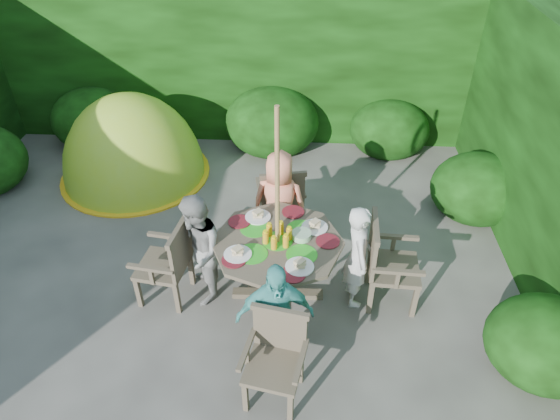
# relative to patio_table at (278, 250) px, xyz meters

# --- Properties ---
(ground) EXTENTS (60.00, 60.00, 0.00)m
(ground) POSITION_rel_patio_table_xyz_m (-0.90, -0.13, -0.65)
(ground) COLOR #47453F
(ground) RESTS_ON ground
(hedge_enclosure) EXTENTS (9.00, 9.00, 2.50)m
(hedge_enclosure) POSITION_rel_patio_table_xyz_m (-0.90, 1.21, 0.60)
(hedge_enclosure) COLOR black
(hedge_enclosure) RESTS_ON ground
(patio_table) EXTENTS (1.37, 1.37, 0.92)m
(patio_table) POSITION_rel_patio_table_xyz_m (0.00, 0.00, 0.00)
(patio_table) COLOR #40382A
(patio_table) RESTS_ON ground
(parasol_pole) EXTENTS (0.05, 0.05, 2.20)m
(parasol_pole) POSITION_rel_patio_table_xyz_m (-0.00, -0.00, 0.45)
(parasol_pole) COLOR olive
(parasol_pole) RESTS_ON ground
(garden_chair_right) EXTENTS (0.53, 0.59, 0.95)m
(garden_chair_right) POSITION_rel_patio_table_xyz_m (1.09, 0.05, -0.14)
(garden_chair_right) COLOR #40382A
(garden_chair_right) RESTS_ON ground
(garden_chair_left) EXTENTS (0.55, 0.61, 0.91)m
(garden_chair_left) POSITION_rel_patio_table_xyz_m (-1.10, -0.06, -0.16)
(garden_chair_left) COLOR #40382A
(garden_chair_left) RESTS_ON ground
(garden_chair_back) EXTENTS (0.63, 0.58, 0.91)m
(garden_chair_back) POSITION_rel_patio_table_xyz_m (-0.03, 1.10, -0.16)
(garden_chair_back) COLOR #40382A
(garden_chair_back) RESTS_ON ground
(garden_chair_front) EXTENTS (0.58, 0.53, 0.84)m
(garden_chair_front) POSITION_rel_patio_table_xyz_m (0.05, -1.11, -0.20)
(garden_chair_front) COLOR #40382A
(garden_chair_front) RESTS_ON ground
(child_right) EXTENTS (0.32, 0.46, 1.18)m
(child_right) POSITION_rel_patio_table_xyz_m (0.79, 0.03, -0.06)
(child_right) COLOR silver
(child_right) RESTS_ON ground
(child_left) EXTENTS (0.62, 0.71, 1.25)m
(child_left) POSITION_rel_patio_table_xyz_m (-0.80, -0.03, -0.02)
(child_left) COLOR gray
(child_left) RESTS_ON ground
(child_back) EXTENTS (0.67, 0.49, 1.28)m
(child_back) POSITION_rel_patio_table_xyz_m (-0.03, 0.80, -0.01)
(child_back) COLOR #FF8C69
(child_back) RESTS_ON ground
(child_front) EXTENTS (0.73, 0.41, 1.18)m
(child_front) POSITION_rel_patio_table_xyz_m (0.03, -0.80, -0.06)
(child_front) COLOR #4CB1AA
(child_front) RESTS_ON ground
(dome_tent) EXTENTS (2.11, 2.11, 2.41)m
(dome_tent) POSITION_rel_patio_table_xyz_m (-2.21, 2.26, -0.65)
(dome_tent) COLOR #A6CC27
(dome_tent) RESTS_ON ground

